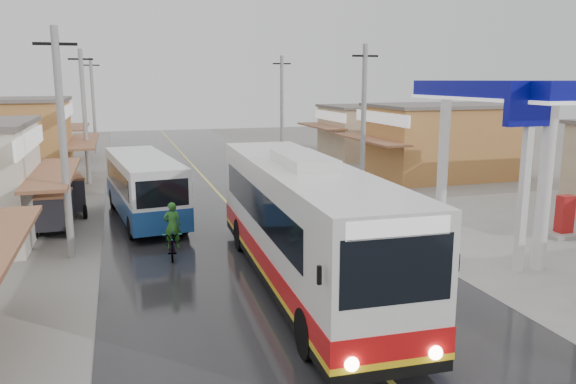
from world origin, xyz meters
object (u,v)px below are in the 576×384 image
at_px(coach_bus, 302,223).
at_px(cyclist, 173,239).
at_px(tricycle_far, 65,193).
at_px(tricycle_near, 54,210).
at_px(second_bus, 144,186).

relative_size(coach_bus, cyclist, 6.34).
distance_m(cyclist, tricycle_far, 8.87).
bearing_deg(tricycle_near, second_bus, 18.80).
distance_m(second_bus, tricycle_far, 4.01).
relative_size(coach_bus, tricycle_near, 5.74).
bearing_deg(coach_bus, cyclist, 134.62).
bearing_deg(tricycle_far, second_bus, -39.31).
distance_m(tricycle_near, tricycle_far, 3.12).
distance_m(coach_bus, cyclist, 5.41).
relative_size(coach_bus, second_bus, 1.48).
relative_size(tricycle_near, tricycle_far, 0.90).
xyz_separation_m(second_bus, tricycle_near, (-3.68, -1.17, -0.56)).
relative_size(second_bus, cyclist, 4.29).
bearing_deg(cyclist, second_bus, 101.98).
relative_size(second_bus, tricycle_near, 3.88).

